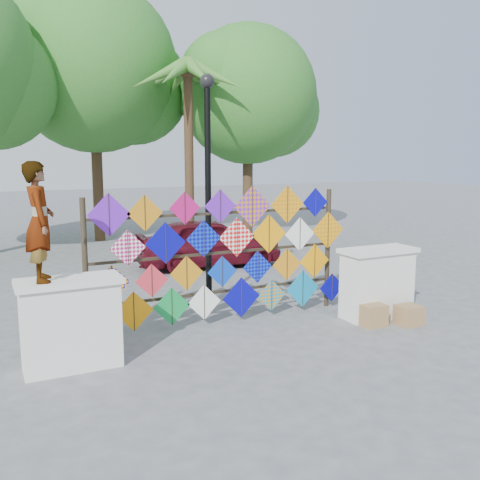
# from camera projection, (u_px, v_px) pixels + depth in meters

# --- Properties ---
(ground) EXTENTS (80.00, 80.00, 0.00)m
(ground) POSITION_uv_depth(u_px,v_px,m) (240.00, 335.00, 8.84)
(ground) COLOR gray
(ground) RESTS_ON ground
(parapet_left) EXTENTS (1.40, 0.65, 1.28)m
(parapet_left) POSITION_uv_depth(u_px,v_px,m) (71.00, 323.00, 7.38)
(parapet_left) COLOR white
(parapet_left) RESTS_ON ground
(parapet_right) EXTENTS (1.40, 0.65, 1.28)m
(parapet_right) POSITION_uv_depth(u_px,v_px,m) (377.00, 282.00, 9.74)
(parapet_right) COLOR white
(parapet_right) RESTS_ON ground
(kite_rack) EXTENTS (4.92, 0.24, 2.41)m
(kite_rack) POSITION_uv_depth(u_px,v_px,m) (227.00, 254.00, 9.34)
(kite_rack) COLOR #2C2418
(kite_rack) RESTS_ON ground
(tree_mid) EXTENTS (6.30, 5.60, 8.61)m
(tree_mid) POSITION_uv_depth(u_px,v_px,m) (96.00, 69.00, 17.75)
(tree_mid) COLOR #4A3520
(tree_mid) RESTS_ON ground
(tree_east) EXTENTS (5.40, 4.80, 7.42)m
(tree_east) POSITION_uv_depth(u_px,v_px,m) (250.00, 96.00, 18.72)
(tree_east) COLOR #4A3520
(tree_east) RESTS_ON ground
(palm_tree) EXTENTS (3.62, 3.62, 5.83)m
(palm_tree) POSITION_uv_depth(u_px,v_px,m) (188.00, 88.00, 16.11)
(palm_tree) COLOR #4A3520
(palm_tree) RESTS_ON ground
(vendor_woman) EXTENTS (0.42, 0.60, 1.59)m
(vendor_woman) POSITION_uv_depth(u_px,v_px,m) (39.00, 222.00, 7.01)
(vendor_woman) COLOR #99999E
(vendor_woman) RESTS_ON parapet_left
(sedan) EXTENTS (3.97, 1.89, 1.31)m
(sedan) POSITION_uv_depth(u_px,v_px,m) (209.00, 242.00, 14.18)
(sedan) COLOR #5A0F1B
(sedan) RESTS_ON ground
(lamppost) EXTENTS (0.28, 0.28, 4.46)m
(lamppost) POSITION_uv_depth(u_px,v_px,m) (208.00, 168.00, 10.32)
(lamppost) COLOR black
(lamppost) RESTS_ON ground
(cardboard_box_near) EXTENTS (0.43, 0.38, 0.38)m
(cardboard_box_near) POSITION_uv_depth(u_px,v_px,m) (372.00, 315.00, 9.30)
(cardboard_box_near) COLOR olive
(cardboard_box_near) RESTS_ON ground
(cardboard_box_far) EXTENTS (0.41, 0.38, 0.34)m
(cardboard_box_far) POSITION_uv_depth(u_px,v_px,m) (409.00, 315.00, 9.35)
(cardboard_box_far) COLOR olive
(cardboard_box_far) RESTS_ON ground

